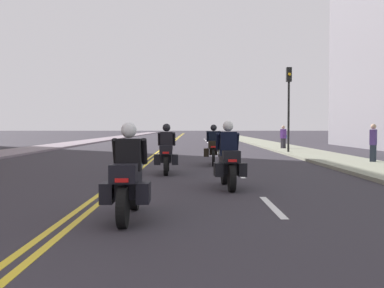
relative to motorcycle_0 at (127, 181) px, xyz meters
name	(u,v)px	position (x,y,z in m)	size (l,w,h in m)	color
ground_plane	(172,141)	(-0.92, 41.20, -0.64)	(264.00, 264.00, 0.00)	#312D34
sidewalk_left	(93,141)	(-9.33, 41.20, -0.58)	(2.82, 144.00, 0.12)	gray
sidewalk_right	(251,141)	(7.48, 41.20, -0.58)	(2.82, 144.00, 0.12)	gray
centreline_yellow_inner	(171,141)	(-1.04, 41.20, -0.64)	(0.12, 132.00, 0.01)	yellow
centreline_yellow_outer	(173,141)	(-0.80, 41.20, -0.64)	(0.12, 132.00, 0.01)	yellow
lane_dashes_white	(214,150)	(2.57, 22.20, -0.64)	(0.14, 56.40, 0.01)	silver
motorcycle_0	(127,181)	(0.00, 0.00, 0.00)	(0.76, 2.16, 1.60)	black
motorcycle_1	(227,162)	(1.94, 3.79, 0.02)	(0.78, 2.11, 1.67)	black
motorcycle_2	(165,154)	(0.21, 7.35, 0.01)	(0.77, 2.10, 1.63)	black
motorcycle_3	(212,148)	(1.91, 10.82, 0.03)	(0.78, 2.32, 1.62)	black
traffic_light_near	(287,94)	(6.47, 18.24, 2.70)	(0.28, 0.38, 4.85)	black
pedestrian_1	(282,137)	(7.05, 22.54, 0.19)	(0.48, 0.41, 1.61)	#27252D
pedestrian_2	(371,144)	(8.36, 10.96, 0.21)	(0.38, 0.42, 1.65)	#232B39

